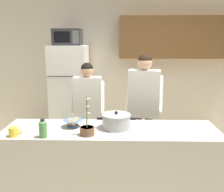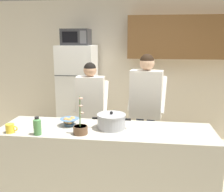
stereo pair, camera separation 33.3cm
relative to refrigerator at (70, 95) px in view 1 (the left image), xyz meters
name	(u,v)px [view 1 (the left image)]	position (x,y,z in m)	size (l,w,h in m)	color
back_wall_unit	(129,63)	(1.07, 0.40, 0.55)	(6.00, 0.48, 2.60)	beige
kitchen_island	(111,167)	(0.80, -1.85, -0.43)	(2.37, 0.68, 0.92)	#BCB7A8
refrigerator	(70,95)	(0.00, 0.00, 0.00)	(0.64, 0.68, 1.78)	white
microwave	(68,37)	(0.00, -0.02, 1.03)	(0.48, 0.37, 0.28)	#2D2D30
person_near_pot	(88,104)	(0.44, -0.94, 0.08)	(0.49, 0.42, 1.57)	black
person_by_sink	(144,99)	(1.24, -1.04, 0.18)	(0.56, 0.48, 1.70)	#33384C
cooking_pot	(116,121)	(0.86, -1.82, 0.11)	(0.43, 0.32, 0.20)	#ADAFB5
coffee_mug	(14,132)	(-0.19, -2.10, 0.08)	(0.13, 0.09, 0.10)	yellow
bread_bowl	(73,123)	(0.37, -1.79, 0.08)	(0.22, 0.22, 0.10)	#4C7299
bottle_near_edge	(43,128)	(0.12, -2.12, 0.12)	(0.08, 0.08, 0.19)	#4C8C4C
potted_orchid	(87,129)	(0.56, -2.04, 0.09)	(0.15, 0.15, 0.40)	brown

